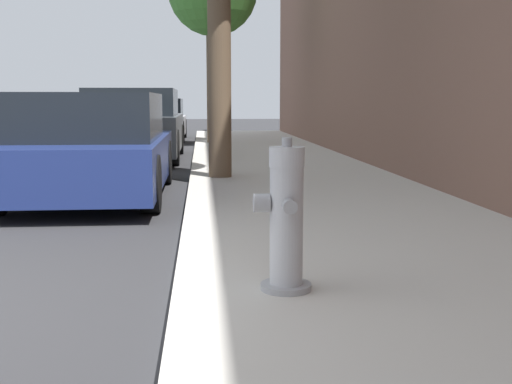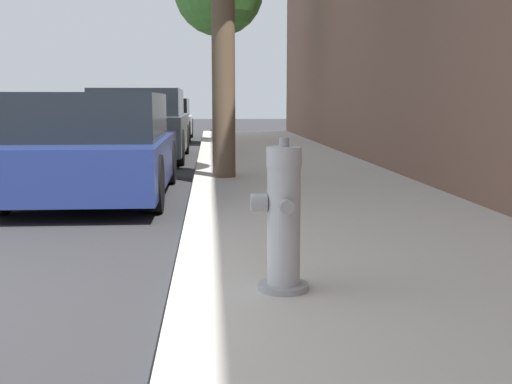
# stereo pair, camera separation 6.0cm
# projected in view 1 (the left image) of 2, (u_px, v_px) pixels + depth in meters

# --- Properties ---
(sidewalk_slab) EXTENTS (3.00, 40.00, 0.12)m
(sidewalk_slab) POSITION_uv_depth(u_px,v_px,m) (448.00, 310.00, 3.49)
(sidewalk_slab) COLOR beige
(sidewalk_slab) RESTS_ON ground_plane
(fire_hydrant) EXTENTS (0.33, 0.34, 0.86)m
(fire_hydrant) POSITION_uv_depth(u_px,v_px,m) (286.00, 221.00, 3.59)
(fire_hydrant) COLOR #97979C
(fire_hydrant) RESTS_ON sidewalk_slab
(parked_car_near) EXTENTS (1.83, 3.95, 1.28)m
(parked_car_near) POSITION_uv_depth(u_px,v_px,m) (91.00, 148.00, 7.86)
(parked_car_near) COLOR navy
(parked_car_near) RESTS_ON ground_plane
(parked_car_mid) EXTENTS (1.87, 4.25, 1.43)m
(parked_car_mid) POSITION_uv_depth(u_px,v_px,m) (135.00, 126.00, 12.99)
(parked_car_mid) COLOR #4C5156
(parked_car_mid) RESTS_ON ground_plane
(parked_car_far) EXTENTS (1.84, 4.31, 1.26)m
(parked_car_far) POSITION_uv_depth(u_px,v_px,m) (155.00, 120.00, 19.46)
(parked_car_far) COLOR #B7B7BC
(parked_car_far) RESTS_ON ground_plane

